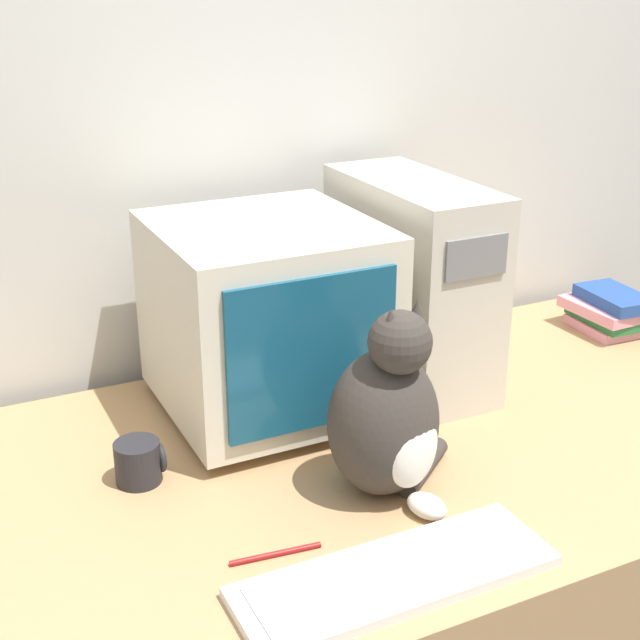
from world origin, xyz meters
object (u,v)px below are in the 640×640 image
(crt_monitor, at_px, (267,317))
(pen, at_px, (276,554))
(cat, at_px, (388,418))
(mug, at_px, (139,462))
(book_stack, at_px, (609,311))
(computer_tower, at_px, (411,282))
(keyboard, at_px, (395,576))

(crt_monitor, relative_size, pen, 2.94)
(cat, bearing_deg, mug, 134.50)
(crt_monitor, xyz_separation_m, pen, (-0.18, -0.46, -0.20))
(crt_monitor, distance_m, book_stack, 0.94)
(computer_tower, distance_m, pen, 0.74)
(keyboard, distance_m, pen, 0.19)
(mug, bearing_deg, cat, -30.32)
(book_stack, xyz_separation_m, pen, (-1.11, -0.48, -0.05))
(crt_monitor, height_order, cat, crt_monitor)
(cat, relative_size, book_stack, 1.68)
(cat, xyz_separation_m, mug, (-0.38, 0.22, -0.11))
(computer_tower, height_order, keyboard, computer_tower)
(pen, xyz_separation_m, mug, (-0.13, 0.31, 0.03))
(keyboard, distance_m, mug, 0.51)
(computer_tower, relative_size, keyboard, 0.92)
(crt_monitor, xyz_separation_m, computer_tower, (0.34, 0.01, 0.02))
(computer_tower, xyz_separation_m, cat, (-0.28, -0.38, -0.08))
(book_stack, relative_size, pen, 1.43)
(cat, height_order, pen, cat)
(mug, bearing_deg, crt_monitor, 25.80)
(crt_monitor, relative_size, cat, 1.23)
(computer_tower, xyz_separation_m, keyboard, (-0.39, -0.60, -0.21))
(computer_tower, distance_m, keyboard, 0.75)
(book_stack, bearing_deg, computer_tower, -179.13)
(book_stack, distance_m, mug, 1.25)
(keyboard, bearing_deg, cat, 63.31)
(book_stack, bearing_deg, mug, -172.09)
(keyboard, height_order, pen, keyboard)
(cat, bearing_deg, book_stack, 9.23)
(cat, bearing_deg, pen, -175.94)
(keyboard, bearing_deg, pen, 135.53)
(crt_monitor, xyz_separation_m, keyboard, (-0.05, -0.59, -0.20))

